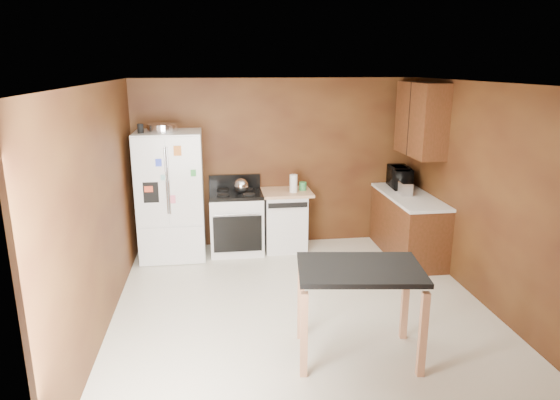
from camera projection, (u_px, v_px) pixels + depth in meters
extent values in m
plane|color=beige|center=(302.00, 309.00, 5.67)|extent=(4.50, 4.50, 0.00)
plane|color=white|center=(305.00, 83.00, 5.01)|extent=(4.50, 4.50, 0.00)
plane|color=brown|center=(277.00, 163.00, 7.49)|extent=(4.20, 0.00, 4.20)
plane|color=brown|center=(365.00, 296.00, 3.19)|extent=(4.20, 0.00, 4.20)
plane|color=brown|center=(100.00, 210.00, 5.07)|extent=(0.00, 4.50, 4.50)
plane|color=brown|center=(487.00, 196.00, 5.61)|extent=(0.00, 4.50, 4.50)
cylinder|color=silver|center=(162.00, 128.00, 6.78)|extent=(0.41, 0.41, 0.10)
cylinder|color=black|center=(140.00, 129.00, 6.61)|extent=(0.08, 0.08, 0.12)
sphere|color=silver|center=(241.00, 186.00, 7.14)|extent=(0.21, 0.21, 0.21)
cylinder|color=white|center=(294.00, 183.00, 7.21)|extent=(0.13, 0.13, 0.26)
cylinder|color=#38924B|center=(303.00, 186.00, 7.35)|extent=(0.13, 0.13, 0.12)
cube|color=silver|center=(405.00, 188.00, 7.05)|extent=(0.17, 0.25, 0.18)
imported|color=black|center=(400.00, 178.00, 7.47)|extent=(0.38, 0.53, 0.28)
cube|color=white|center=(171.00, 195.00, 7.03)|extent=(0.90, 0.75, 1.80)
cube|color=white|center=(150.00, 183.00, 6.55)|extent=(0.43, 0.02, 1.20)
cube|color=white|center=(185.00, 182.00, 6.61)|extent=(0.43, 0.02, 1.20)
cube|color=white|center=(172.00, 246.00, 6.82)|extent=(0.88, 0.02, 0.54)
cube|color=black|center=(151.00, 192.00, 6.58)|extent=(0.20, 0.01, 0.28)
cylinder|color=silver|center=(166.00, 181.00, 6.55)|extent=(0.02, 0.02, 0.90)
cylinder|color=silver|center=(169.00, 181.00, 6.56)|extent=(0.02, 0.02, 0.90)
cube|color=#3A50F6|center=(159.00, 163.00, 6.48)|extent=(0.08, 0.00, 0.10)
cube|color=orange|center=(177.00, 151.00, 6.47)|extent=(0.10, 0.00, 0.13)
cube|color=green|center=(193.00, 173.00, 6.57)|extent=(0.07, 0.00, 0.09)
cube|color=#E84A26|center=(149.00, 189.00, 6.55)|extent=(0.11, 0.00, 0.08)
cube|color=pink|center=(172.00, 199.00, 6.63)|extent=(0.08, 0.00, 0.11)
cube|color=#87C9CA|center=(163.00, 178.00, 6.54)|extent=(0.07, 0.00, 0.07)
cube|color=white|center=(236.00, 224.00, 7.32)|extent=(0.76, 0.65, 0.85)
cube|color=black|center=(236.00, 194.00, 7.20)|extent=(0.76, 0.65, 0.05)
cube|color=black|center=(235.00, 181.00, 7.44)|extent=(0.76, 0.06, 0.20)
cube|color=black|center=(238.00, 234.00, 7.01)|extent=(0.68, 0.02, 0.52)
cylinder|color=silver|center=(237.00, 215.00, 6.92)|extent=(0.62, 0.02, 0.02)
cylinder|color=black|center=(223.00, 190.00, 7.32)|extent=(0.17, 0.17, 0.02)
cylinder|color=black|center=(247.00, 189.00, 7.37)|extent=(0.17, 0.17, 0.02)
cylinder|color=black|center=(223.00, 195.00, 7.01)|extent=(0.17, 0.17, 0.02)
cylinder|color=black|center=(249.00, 194.00, 7.06)|extent=(0.17, 0.17, 0.02)
cube|color=white|center=(285.00, 221.00, 7.43)|extent=(0.60, 0.60, 0.85)
cube|color=black|center=(288.00, 205.00, 7.05)|extent=(0.56, 0.02, 0.07)
cube|color=tan|center=(285.00, 192.00, 7.31)|extent=(0.78, 0.62, 0.04)
cube|color=brown|center=(408.00, 227.00, 7.17)|extent=(0.60, 1.55, 0.86)
cube|color=white|center=(410.00, 196.00, 7.05)|extent=(0.63, 1.58, 0.04)
cube|color=brown|center=(421.00, 119.00, 6.88)|extent=(0.35, 1.05, 1.00)
cube|color=black|center=(409.00, 120.00, 6.86)|extent=(0.01, 0.01, 1.00)
cube|color=black|center=(360.00, 269.00, 4.53)|extent=(1.21, 0.89, 0.05)
cube|color=tan|center=(301.00, 301.00, 4.97)|extent=(0.07, 0.07, 0.80)
cube|color=tan|center=(405.00, 301.00, 4.97)|extent=(0.07, 0.07, 0.80)
cube|color=tan|center=(304.00, 335.00, 4.35)|extent=(0.07, 0.07, 0.80)
cube|color=tan|center=(423.00, 335.00, 4.35)|extent=(0.07, 0.07, 0.80)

